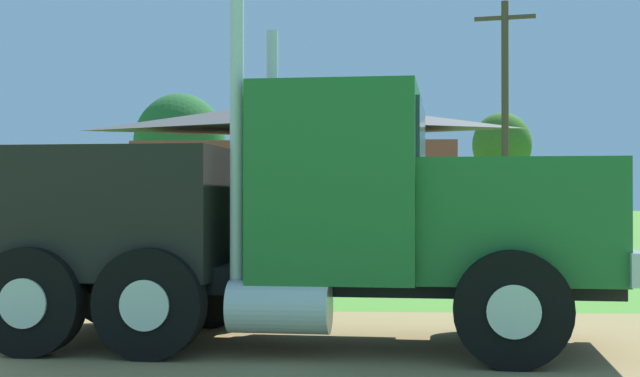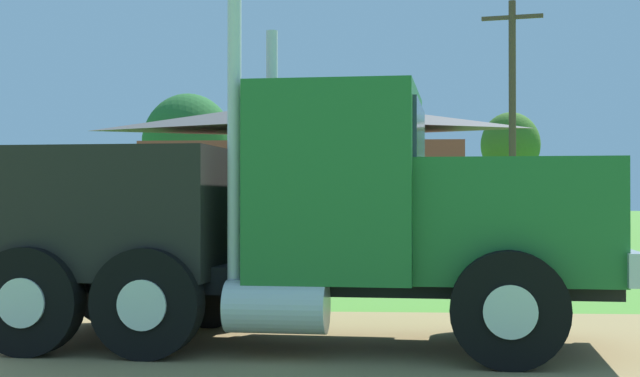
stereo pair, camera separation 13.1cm
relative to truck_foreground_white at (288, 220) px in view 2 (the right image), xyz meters
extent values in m
cube|color=black|center=(-0.01, 0.01, -0.62)|extent=(6.98, 2.13, 0.28)
cube|color=#23662D|center=(2.41, -0.20, 0.01)|extent=(2.18, 2.20, 1.25)
cube|color=silver|center=(3.47, -0.29, -0.44)|extent=(0.35, 2.23, 0.32)
cube|color=#23662D|center=(0.58, -0.04, 0.39)|extent=(1.86, 2.46, 2.02)
cube|color=#2D3D4C|center=(1.43, -0.11, 0.80)|extent=(0.21, 1.93, 0.89)
cylinder|color=silver|center=(-0.29, 0.96, 0.82)|extent=(0.14, 0.14, 2.86)
cylinder|color=silver|center=(-0.45, -0.87, 0.82)|extent=(0.14, 0.14, 2.86)
cylinder|color=silver|center=(-0.01, -1.01, -0.83)|extent=(1.04, 0.60, 0.52)
cube|color=black|center=(-1.94, 0.18, 0.08)|extent=(2.78, 2.54, 1.39)
cylinder|color=black|center=(2.41, 0.97, -0.81)|extent=(1.13, 0.39, 1.11)
cylinder|color=silver|center=(2.42, 1.13, -0.81)|extent=(0.50, 0.08, 0.50)
cylinder|color=black|center=(2.21, -1.34, -0.81)|extent=(1.13, 0.39, 1.11)
cylinder|color=silver|center=(2.20, -1.50, -0.81)|extent=(0.50, 0.08, 0.50)
cylinder|color=black|center=(-2.34, 1.38, -0.81)|extent=(1.13, 0.39, 1.11)
cylinder|color=silver|center=(-2.32, 1.54, -0.81)|extent=(0.50, 0.08, 0.50)
cylinder|color=black|center=(-2.54, -0.94, -0.81)|extent=(1.13, 0.39, 1.11)
cylinder|color=silver|center=(-2.55, -1.10, -0.81)|extent=(0.50, 0.08, 0.50)
cylinder|color=black|center=(-1.09, 1.27, -0.81)|extent=(1.13, 0.39, 1.11)
cylinder|color=silver|center=(-1.08, 1.43, -0.81)|extent=(0.50, 0.08, 0.50)
cylinder|color=black|center=(-1.29, -1.04, -0.81)|extent=(1.13, 0.39, 1.11)
cylinder|color=silver|center=(-1.30, -1.20, -0.81)|extent=(0.50, 0.08, 0.50)
cube|color=#984034|center=(-2.25, 29.70, 0.59)|extent=(13.27, 6.67, 3.89)
pyramid|color=#4D4D4D|center=(-2.25, 29.70, 3.83)|extent=(13.93, 7.00, 1.30)
cube|color=black|center=(-4.28, 26.46, -0.26)|extent=(1.80, 0.09, 2.20)
cylinder|color=#4D392C|center=(5.74, 23.64, 3.01)|extent=(0.26, 0.26, 8.73)
cube|color=#4D392C|center=(5.74, 23.64, 6.77)|extent=(2.17, 0.66, 0.14)
cylinder|color=#513823|center=(-9.76, 40.56, -0.09)|extent=(0.44, 0.44, 2.53)
ellipsoid|color=#25612A|center=(-9.76, 40.56, 3.22)|extent=(5.11, 5.11, 5.62)
cylinder|color=#513823|center=(8.08, 41.18, 0.24)|extent=(0.44, 0.44, 3.20)
ellipsoid|color=#376721|center=(8.08, 41.18, 3.14)|extent=(3.26, 3.26, 3.58)
camera|label=1|loc=(0.90, -10.01, 0.24)|focal=51.65mm
camera|label=2|loc=(1.03, -10.00, 0.24)|focal=51.65mm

